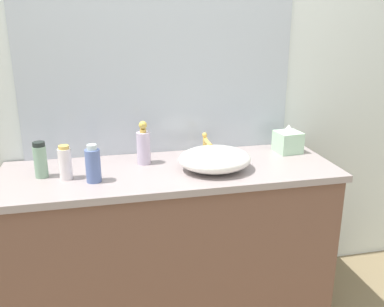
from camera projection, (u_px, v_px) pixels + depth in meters
name	position (u px, v px, depth m)	size (l,w,h in m)	color
bathroom_wall_rear	(172.00, 74.00, 2.36)	(6.00, 0.06, 2.60)	silver
vanity_counter	(172.00, 243.00, 2.30)	(1.70, 0.59, 0.87)	brown
wall_mirror_panel	(159.00, 50.00, 2.27)	(1.49, 0.01, 1.14)	#B2BCC6
sink_basin	(215.00, 159.00, 2.14)	(0.37, 0.33, 0.11)	silver
faucet	(206.00, 144.00, 2.29)	(0.03, 0.15, 0.14)	gold
soap_dispenser	(144.00, 146.00, 2.22)	(0.07, 0.07, 0.23)	#C0B0C9
lotion_bottle	(93.00, 165.00, 1.98)	(0.07, 0.07, 0.18)	#5368A0
perfume_bottle	(40.00, 160.00, 2.03)	(0.06, 0.06, 0.18)	gray
spray_can	(65.00, 163.00, 2.01)	(0.06, 0.06, 0.17)	white
tissue_box	(288.00, 141.00, 2.41)	(0.15, 0.15, 0.16)	#ACD5AF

